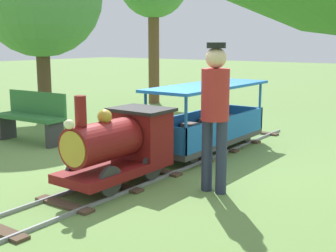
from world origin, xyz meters
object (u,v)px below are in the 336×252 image
object	(u,v)px
locomotive	(120,144)
passenger_car	(208,124)
park_bench	(32,117)
conductor_person	(215,106)

from	to	relation	value
locomotive	passenger_car	xyz separation A→B (m)	(0.00, -1.93, -0.06)
locomotive	park_bench	bearing A→B (deg)	-17.12
passenger_car	locomotive	bearing A→B (deg)	90.00
passenger_car	conductor_person	size ratio (longest dim) A/B	1.45
passenger_car	conductor_person	xyz separation A→B (m)	(-0.99, 1.52, 0.53)
park_bench	conductor_person	bearing A→B (deg)	173.55
locomotive	conductor_person	size ratio (longest dim) A/B	0.89
locomotive	park_bench	size ratio (longest dim) A/B	1.09
park_bench	locomotive	bearing A→B (deg)	162.88
locomotive	conductor_person	bearing A→B (deg)	-157.42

